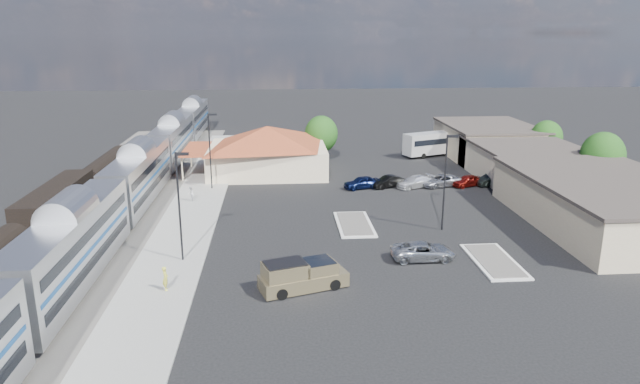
{
  "coord_description": "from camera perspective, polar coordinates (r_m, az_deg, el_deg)",
  "views": [
    {
      "loc": [
        -3.22,
        -49.42,
        17.78
      ],
      "look_at": [
        0.85,
        4.0,
        2.8
      ],
      "focal_mm": 32.0,
      "sensor_mm": 36.0,
      "label": 1
    }
  ],
  "objects": [
    {
      "name": "coach_bus",
      "position": [
        87.37,
        11.68,
        4.92
      ],
      "size": [
        11.12,
        6.35,
        3.54
      ],
      "rotation": [
        0.0,
        0.0,
        1.95
      ],
      "color": "silver",
      "rests_on": "ground"
    },
    {
      "name": "freight_cars",
      "position": [
        58.97,
        -24.81,
        -1.46
      ],
      "size": [
        2.8,
        46.0,
        4.0
      ],
      "color": "black",
      "rests_on": "ground"
    },
    {
      "name": "parked_car_c",
      "position": [
        68.72,
        9.48,
        1.01
      ],
      "size": [
        5.19,
        3.68,
        1.4
      ],
      "primitive_type": "imported",
      "rotation": [
        0.0,
        0.0,
        -1.17
      ],
      "color": "silver",
      "rests_on": "ground"
    },
    {
      "name": "ground",
      "position": [
        52.62,
        -0.59,
        -4.13
      ],
      "size": [
        280.0,
        280.0,
        0.0
      ],
      "primitive_type": "plane",
      "color": "black",
      "rests_on": "ground"
    },
    {
      "name": "traffic_island_south",
      "position": [
        54.85,
        3.45,
        -3.21
      ],
      "size": [
        3.3,
        7.5,
        0.21
      ],
      "color": "silver",
      "rests_on": "ground"
    },
    {
      "name": "parked_car_f",
      "position": [
        71.86,
        16.88,
        1.22
      ],
      "size": [
        4.81,
        3.01,
        1.5
      ],
      "primitive_type": "imported",
      "rotation": [
        0.0,
        0.0,
        -1.23
      ],
      "color": "black",
      "rests_on": "ground"
    },
    {
      "name": "tree_east_b",
      "position": [
        73.09,
        26.4,
        3.29
      ],
      "size": [
        4.94,
        4.94,
        6.96
      ],
      "color": "#382314",
      "rests_on": "ground"
    },
    {
      "name": "parked_car_d",
      "position": [
        69.82,
        11.98,
        1.12
      ],
      "size": [
        5.58,
        3.77,
        1.42
      ],
      "primitive_type": "imported",
      "rotation": [
        0.0,
        0.0,
        -1.27
      ],
      "color": "gray",
      "rests_on": "ground"
    },
    {
      "name": "person_b",
      "position": [
        63.28,
        -12.81,
        -0.18
      ],
      "size": [
        0.67,
        0.82,
        1.59
      ],
      "primitive_type": "imported",
      "rotation": [
        0.0,
        0.0,
        -1.48
      ],
      "color": "white",
      "rests_on": "platform"
    },
    {
      "name": "lamp_plat_s",
      "position": [
        45.82,
        -13.84,
        -0.6
      ],
      "size": [
        1.08,
        0.25,
        9.0
      ],
      "color": "black",
      "rests_on": "ground"
    },
    {
      "name": "railbed",
      "position": [
        62.67,
        -20.65,
        -1.84
      ],
      "size": [
        16.0,
        100.0,
        0.12
      ],
      "primitive_type": "cube",
      "color": "#4C4944",
      "rests_on": "ground"
    },
    {
      "name": "tree_east_c",
      "position": [
        85.27,
        21.69,
        5.05
      ],
      "size": [
        4.41,
        4.41,
        6.21
      ],
      "color": "#382314",
      "rests_on": "ground"
    },
    {
      "name": "parked_car_e",
      "position": [
        70.51,
        14.54,
        1.09
      ],
      "size": [
        4.43,
        3.1,
        1.4
      ],
      "primitive_type": "imported",
      "rotation": [
        0.0,
        0.0,
        -1.18
      ],
      "color": "maroon",
      "rests_on": "ground"
    },
    {
      "name": "passenger_train",
      "position": [
        63.82,
        -17.62,
        1.36
      ],
      "size": [
        3.0,
        104.0,
        5.55
      ],
      "color": "silver",
      "rests_on": "ground"
    },
    {
      "name": "platform",
      "position": [
        58.84,
        -12.74,
        -2.27
      ],
      "size": [
        5.5,
        92.0,
        0.18
      ],
      "primitive_type": "cube",
      "color": "gray",
      "rests_on": "ground"
    },
    {
      "name": "traffic_island_north",
      "position": [
        48.21,
        17.03,
        -6.61
      ],
      "size": [
        3.3,
        7.5,
        0.21
      ],
      "color": "silver",
      "rests_on": "ground"
    },
    {
      "name": "person_a",
      "position": [
        42.13,
        -15.2,
        -8.33
      ],
      "size": [
        0.56,
        0.73,
        1.78
      ],
      "primitive_type": "imported",
      "rotation": [
        0.0,
        0.0,
        1.81
      ],
      "color": "#D4D142",
      "rests_on": "platform"
    },
    {
      "name": "buildings_east",
      "position": [
        72.62,
        21.24,
        2.21
      ],
      "size": [
        14.4,
        51.4,
        4.8
      ],
      "color": "#C6B28C",
      "rests_on": "ground"
    },
    {
      "name": "parked_car_a",
      "position": [
        67.48,
        4.19,
        0.95
      ],
      "size": [
        4.67,
        2.92,
        1.48
      ],
      "primitive_type": "imported",
      "rotation": [
        0.0,
        0.0,
        -1.28
      ],
      "color": "#0C153D",
      "rests_on": "ground"
    },
    {
      "name": "lamp_plat_n",
      "position": [
        67.04,
        -10.9,
        4.64
      ],
      "size": [
        1.08,
        0.25,
        9.0
      ],
      "color": "black",
      "rests_on": "ground"
    },
    {
      "name": "pickup_truck",
      "position": [
        41.24,
        -1.67,
        -8.35
      ],
      "size": [
        6.66,
        4.12,
        2.16
      ],
      "rotation": [
        0.0,
        0.0,
        1.89
      ],
      "color": "#93825A",
      "rests_on": "ground"
    },
    {
      "name": "station_depot",
      "position": [
        74.88,
        -5.31,
        4.27
      ],
      "size": [
        18.35,
        12.24,
        6.2
      ],
      "color": "beige",
      "rests_on": "ground"
    },
    {
      "name": "suv",
      "position": [
        47.17,
        10.3,
        -5.84
      ],
      "size": [
        5.24,
        2.44,
        1.45
      ],
      "primitive_type": "imported",
      "rotation": [
        0.0,
        0.0,
        1.58
      ],
      "color": "#AFB3B8",
      "rests_on": "ground"
    },
    {
      "name": "tree_depot",
      "position": [
        80.84,
        0.12,
        5.82
      ],
      "size": [
        4.71,
        4.71,
        6.63
      ],
      "color": "#382314",
      "rests_on": "ground"
    },
    {
      "name": "lamp_lot",
      "position": [
        53.22,
        12.51,
        1.72
      ],
      "size": [
        1.08,
        0.25,
        9.0
      ],
      "color": "black",
      "rests_on": "ground"
    },
    {
      "name": "parked_car_b",
      "position": [
        68.32,
        6.81,
        1.02
      ],
      "size": [
        4.44,
        3.01,
        1.38
      ],
      "primitive_type": "imported",
      "rotation": [
        0.0,
        0.0,
        -1.16
      ],
      "color": "black",
      "rests_on": "ground"
    }
  ]
}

